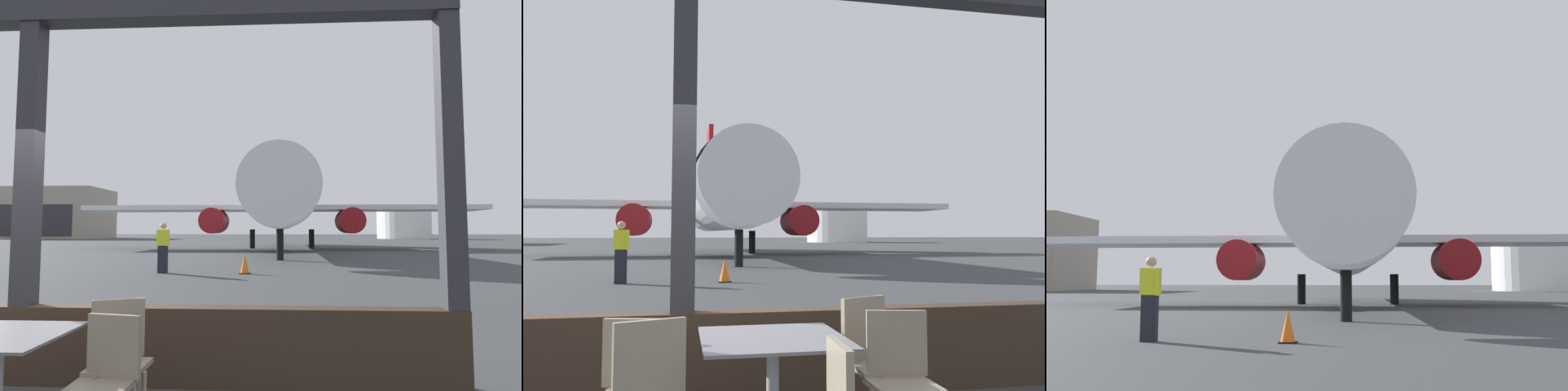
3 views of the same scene
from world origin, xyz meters
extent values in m
plane|color=#383A3D|center=(0.00, 40.00, 0.00)|extent=(220.00, 220.00, 0.00)
cylinder|color=silver|center=(2.37, 29.63, 3.48)|extent=(3.87, 26.18, 3.87)
cone|color=silver|center=(2.37, 15.24, 3.48)|extent=(3.67, 2.60, 3.67)
cylinder|color=black|center=(2.37, 17.14, 3.63)|extent=(3.95, 0.90, 3.95)
cube|color=silver|center=(-5.77, 30.26, 3.18)|extent=(14.34, 4.20, 0.36)
cube|color=silver|center=(10.50, 30.26, 3.18)|extent=(14.34, 4.20, 0.36)
cylinder|color=maroon|center=(-2.77, 28.86, 2.18)|extent=(1.90, 3.20, 1.90)
cylinder|color=maroon|center=(7.50, 28.86, 2.18)|extent=(1.90, 3.20, 1.90)
cube|color=maroon|center=(2.37, 41.22, 7.82)|extent=(0.36, 4.40, 5.20)
cylinder|color=black|center=(2.37, 17.44, 0.77)|extent=(0.36, 0.36, 1.55)
cylinder|color=black|center=(-0.03, 31.26, 0.77)|extent=(0.44, 0.44, 1.55)
cylinder|color=black|center=(4.77, 31.26, 0.77)|extent=(0.44, 0.44, 1.55)
cube|color=black|center=(-1.64, 10.80, 0.47)|extent=(0.32, 0.20, 0.95)
cube|color=yellow|center=(-1.64, 10.80, 1.23)|extent=(0.40, 0.22, 0.55)
sphere|color=tan|center=(-1.64, 10.80, 1.63)|extent=(0.22, 0.22, 0.22)
cylinder|color=yellow|center=(-1.46, 10.65, 1.20)|extent=(0.09, 0.09, 0.52)
cylinder|color=yellow|center=(-1.83, 10.95, 1.20)|extent=(0.09, 0.09, 0.52)
cone|color=orange|center=(1.23, 10.72, 0.34)|extent=(0.32, 0.32, 0.68)
cube|color=black|center=(1.23, 10.72, 0.01)|extent=(0.36, 0.36, 0.03)
cylinder|color=white|center=(23.18, 72.38, 2.50)|extent=(9.03, 9.03, 5.00)
camera|label=1|loc=(2.60, -4.27, 1.49)|focal=30.06mm
camera|label=2|loc=(-0.02, -4.59, 1.42)|focal=36.49mm
camera|label=3|loc=(2.49, -2.41, 1.26)|focal=44.35mm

